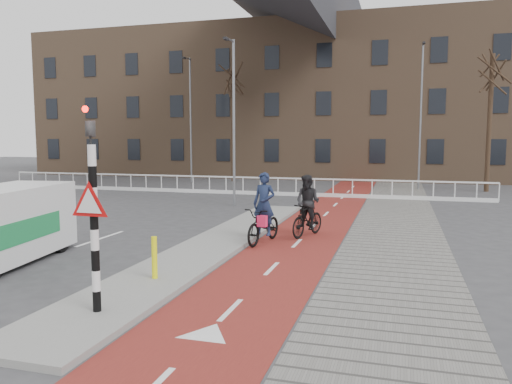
# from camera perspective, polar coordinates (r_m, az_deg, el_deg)

# --- Properties ---
(ground) EXTENTS (120.00, 120.00, 0.00)m
(ground) POSITION_cam_1_polar(r_m,az_deg,el_deg) (10.72, -8.87, -10.75)
(ground) COLOR #38383A
(ground) RESTS_ON ground
(bike_lane) EXTENTS (2.50, 60.00, 0.01)m
(bike_lane) POSITION_cam_1_polar(r_m,az_deg,el_deg) (19.74, 7.60, -2.93)
(bike_lane) COLOR maroon
(bike_lane) RESTS_ON ground
(sidewalk) EXTENTS (3.00, 60.00, 0.01)m
(sidewalk) POSITION_cam_1_polar(r_m,az_deg,el_deg) (19.52, 15.76, -3.21)
(sidewalk) COLOR slate
(sidewalk) RESTS_ON ground
(curb_island) EXTENTS (1.80, 16.00, 0.12)m
(curb_island) POSITION_cam_1_polar(r_m,az_deg,el_deg) (14.54, -4.68, -5.95)
(curb_island) COLOR gray
(curb_island) RESTS_ON ground
(traffic_signal) EXTENTS (0.80, 0.80, 3.68)m
(traffic_signal) POSITION_cam_1_polar(r_m,az_deg,el_deg) (8.87, -18.15, -1.37)
(traffic_signal) COLOR black
(traffic_signal) RESTS_ON curb_island
(bollard) EXTENTS (0.12, 0.12, 0.91)m
(bollard) POSITION_cam_1_polar(r_m,az_deg,el_deg) (10.94, -11.53, -7.35)
(bollard) COLOR #F3F20D
(bollard) RESTS_ON curb_island
(cyclist_near) EXTENTS (1.04, 2.13, 2.10)m
(cyclist_near) POSITION_cam_1_polar(r_m,az_deg,el_deg) (14.76, 0.93, -3.16)
(cyclist_near) COLOR black
(cyclist_near) RESTS_ON bike_lane
(cyclist_far) EXTENTS (1.09, 1.88, 1.95)m
(cyclist_far) POSITION_cam_1_polar(r_m,az_deg,el_deg) (15.83, 5.92, -2.18)
(cyclist_far) COLOR black
(cyclist_far) RESTS_ON bike_lane
(railing) EXTENTS (28.00, 0.10, 0.99)m
(railing) POSITION_cam_1_polar(r_m,az_deg,el_deg) (28.04, -3.44, 0.42)
(railing) COLOR silver
(railing) RESTS_ON ground
(townhouse_row) EXTENTS (46.00, 10.00, 15.90)m
(townhouse_row) POSITION_cam_1_polar(r_m,az_deg,el_deg) (42.19, 6.16, 12.53)
(townhouse_row) COLOR #7F6047
(townhouse_row) RESTS_ON ground
(tree_mid) EXTENTS (0.28, 0.28, 8.15)m
(tree_mid) POSITION_cam_1_polar(r_m,az_deg,el_deg) (36.28, -2.64, 7.68)
(tree_mid) COLOR black
(tree_mid) RESTS_ON ground
(tree_right) EXTENTS (0.26, 0.26, 7.90)m
(tree_right) POSITION_cam_1_polar(r_m,az_deg,el_deg) (32.00, 25.13, 7.10)
(tree_right) COLOR black
(tree_right) RESTS_ON ground
(streetlight_near) EXTENTS (0.12, 0.12, 7.50)m
(streetlight_near) POSITION_cam_1_polar(r_m,az_deg,el_deg) (22.95, -2.54, 7.77)
(streetlight_near) COLOR slate
(streetlight_near) RESTS_ON ground
(streetlight_left) EXTENTS (0.12, 0.12, 8.68)m
(streetlight_left) POSITION_cam_1_polar(r_m,az_deg,el_deg) (35.85, -7.47, 8.08)
(streetlight_left) COLOR slate
(streetlight_left) RESTS_ON ground
(streetlight_right) EXTENTS (0.12, 0.12, 8.74)m
(streetlight_right) POSITION_cam_1_polar(r_m,az_deg,el_deg) (32.15, 18.30, 8.11)
(streetlight_right) COLOR slate
(streetlight_right) RESTS_ON ground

